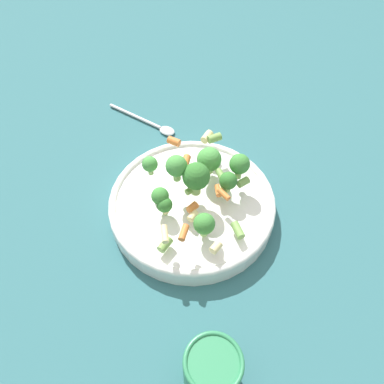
# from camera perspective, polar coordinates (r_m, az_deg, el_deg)

# --- Properties ---
(ground_plane) EXTENTS (3.00, 3.00, 0.00)m
(ground_plane) POSITION_cam_1_polar(r_m,az_deg,el_deg) (0.69, 0.00, -2.89)
(ground_plane) COLOR #2D6066
(bowl) EXTENTS (0.30, 0.30, 0.04)m
(bowl) POSITION_cam_1_polar(r_m,az_deg,el_deg) (0.68, 0.00, -1.87)
(bowl) COLOR white
(bowl) RESTS_ON ground_plane
(pasta_salad) EXTENTS (0.25, 0.19, 0.09)m
(pasta_salad) POSITION_cam_1_polar(r_m,az_deg,el_deg) (0.63, 1.08, 1.93)
(pasta_salad) COLOR #8CB766
(pasta_salad) RESTS_ON bowl
(cup) EXTENTS (0.07, 0.07, 0.09)m
(cup) POSITION_cam_1_polar(r_m,az_deg,el_deg) (0.53, 3.07, -25.58)
(cup) COLOR #2D7F51
(cup) RESTS_ON ground_plane
(spoon) EXTENTS (0.11, 0.16, 0.01)m
(spoon) POSITION_cam_1_polar(r_m,az_deg,el_deg) (0.85, -5.98, 10.22)
(spoon) COLOR silver
(spoon) RESTS_ON ground_plane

